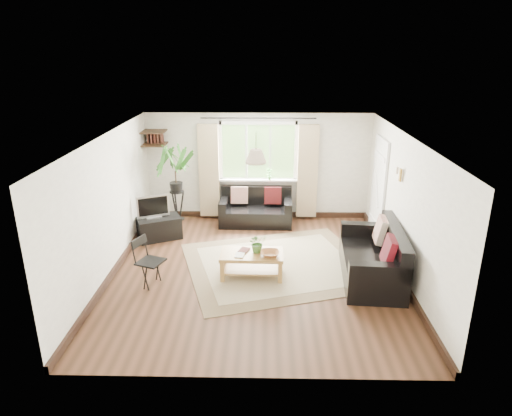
{
  "coord_description": "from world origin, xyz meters",
  "views": [
    {
      "loc": [
        0.17,
        -7.23,
        3.79
      ],
      "look_at": [
        0.0,
        0.4,
        1.05
      ],
      "focal_mm": 32.0,
      "sensor_mm": 36.0,
      "label": 1
    }
  ],
  "objects_px": {
    "coffee_table": "(252,264)",
    "tv_stand": "(159,228)",
    "sofa_right": "(372,255)",
    "palm_stand": "(176,188)",
    "folding_chair": "(151,263)",
    "sofa_back": "(256,208)"
  },
  "relations": [
    {
      "from": "sofa_right",
      "to": "palm_stand",
      "type": "bearing_deg",
      "value": -116.3
    },
    {
      "from": "folding_chair",
      "to": "sofa_right",
      "type": "bearing_deg",
      "value": -63.78
    },
    {
      "from": "tv_stand",
      "to": "coffee_table",
      "type": "bearing_deg",
      "value": -64.57
    },
    {
      "from": "sofa_right",
      "to": "folding_chair",
      "type": "height_order",
      "value": "sofa_right"
    },
    {
      "from": "sofa_right",
      "to": "coffee_table",
      "type": "height_order",
      "value": "sofa_right"
    },
    {
      "from": "palm_stand",
      "to": "folding_chair",
      "type": "height_order",
      "value": "palm_stand"
    },
    {
      "from": "palm_stand",
      "to": "folding_chair",
      "type": "distance_m",
      "value": 2.6
    },
    {
      "from": "sofa_back",
      "to": "folding_chair",
      "type": "relative_size",
      "value": 1.92
    },
    {
      "from": "sofa_right",
      "to": "tv_stand",
      "type": "xyz_separation_m",
      "value": [
        -3.99,
        1.62,
        -0.21
      ]
    },
    {
      "from": "palm_stand",
      "to": "sofa_back",
      "type": "bearing_deg",
      "value": 8.96
    },
    {
      "from": "sofa_right",
      "to": "tv_stand",
      "type": "bearing_deg",
      "value": -107.47
    },
    {
      "from": "tv_stand",
      "to": "folding_chair",
      "type": "bearing_deg",
      "value": -106.56
    },
    {
      "from": "palm_stand",
      "to": "folding_chair",
      "type": "bearing_deg",
      "value": -89.5
    },
    {
      "from": "sofa_back",
      "to": "coffee_table",
      "type": "height_order",
      "value": "sofa_back"
    },
    {
      "from": "coffee_table",
      "to": "palm_stand",
      "type": "bearing_deg",
      "value": 127.33
    },
    {
      "from": "sofa_back",
      "to": "palm_stand",
      "type": "distance_m",
      "value": 1.79
    },
    {
      "from": "sofa_back",
      "to": "sofa_right",
      "type": "bearing_deg",
      "value": -49.74
    },
    {
      "from": "sofa_right",
      "to": "sofa_back",
      "type": "bearing_deg",
      "value": -136.32
    },
    {
      "from": "palm_stand",
      "to": "sofa_right",
      "type": "bearing_deg",
      "value": -30.97
    },
    {
      "from": "sofa_right",
      "to": "tv_stand",
      "type": "height_order",
      "value": "sofa_right"
    },
    {
      "from": "coffee_table",
      "to": "tv_stand",
      "type": "height_order",
      "value": "tv_stand"
    },
    {
      "from": "sofa_right",
      "to": "palm_stand",
      "type": "relative_size",
      "value": 1.03
    }
  ]
}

